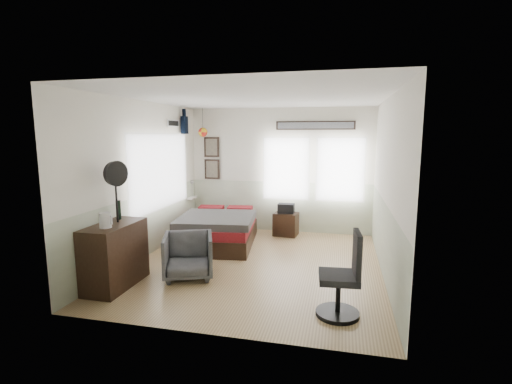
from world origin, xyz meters
The scene contains 12 objects.
ground_plane centered at (0.00, 0.00, -0.01)m, with size 4.00×4.50×0.01m, color #977247.
room_shell centered at (-0.08, 0.19, 1.61)m, with size 4.02×4.52×2.71m.
wall_decor centered at (-1.10, 1.96, 2.10)m, with size 3.55×1.32×1.44m.
bed centered at (-0.98, 0.96, 0.29)m, with size 1.56×2.04×0.60m.
dresser centered at (-1.74, -1.31, 0.45)m, with size 0.48×1.00×0.90m, color black.
armchair centered at (-0.87, -0.77, 0.33)m, with size 0.71×0.73×0.66m, color #515053.
nightstand centered at (0.21, 1.89, 0.24)m, with size 0.49×0.39×0.49m, color black.
task_chair centered at (1.40, -1.49, 0.42)m, with size 0.51×0.51×1.03m.
kettle centered at (-1.71, -1.52, 1.00)m, with size 0.18×0.15×0.20m.
bottle centered at (-1.83, -1.03, 1.04)m, with size 0.07×0.07×0.28m, color black.
stand_fan centered at (-1.73, -1.20, 1.58)m, with size 0.20×0.35×0.87m.
black_bag centered at (0.21, 1.89, 0.59)m, with size 0.34×0.22×0.20m, color black.
Camera 1 is at (1.33, -5.74, 2.13)m, focal length 26.00 mm.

